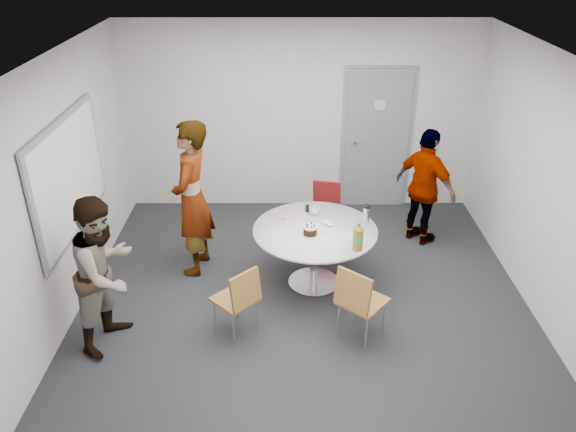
{
  "coord_description": "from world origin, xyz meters",
  "views": [
    {
      "loc": [
        -0.2,
        -5.17,
        3.8
      ],
      "look_at": [
        -0.18,
        0.25,
        0.96
      ],
      "focal_mm": 35.0,
      "sensor_mm": 36.0,
      "label": 1
    }
  ],
  "objects_px": {
    "chair_near_left": "(239,296)",
    "person_main": "(192,199)",
    "chair_near_right": "(358,298)",
    "whiteboard": "(70,177)",
    "person_right": "(425,188)",
    "chair_far": "(325,206)",
    "person_left": "(106,272)",
    "door": "(377,140)",
    "table": "(318,237)"
  },
  "relations": [
    {
      "from": "chair_near_left",
      "to": "person_main",
      "type": "height_order",
      "value": "person_main"
    },
    {
      "from": "chair_near_left",
      "to": "person_main",
      "type": "relative_size",
      "value": 0.42
    },
    {
      "from": "chair_near_right",
      "to": "whiteboard",
      "type": "bearing_deg",
      "value": -155.87
    },
    {
      "from": "person_main",
      "to": "person_right",
      "type": "bearing_deg",
      "value": 110.33
    },
    {
      "from": "chair_far",
      "to": "person_left",
      "type": "bearing_deg",
      "value": 55.03
    },
    {
      "from": "door",
      "to": "chair_near_left",
      "type": "bearing_deg",
      "value": -120.1
    },
    {
      "from": "person_left",
      "to": "person_right",
      "type": "height_order",
      "value": "person_left"
    },
    {
      "from": "door",
      "to": "chair_far",
      "type": "xyz_separation_m",
      "value": [
        -0.79,
        -1.05,
        -0.54
      ]
    },
    {
      "from": "chair_far",
      "to": "table",
      "type": "bearing_deg",
      "value": 94.63
    },
    {
      "from": "person_main",
      "to": "person_right",
      "type": "height_order",
      "value": "person_main"
    },
    {
      "from": "door",
      "to": "person_left",
      "type": "bearing_deg",
      "value": -134.49
    },
    {
      "from": "chair_near_right",
      "to": "person_right",
      "type": "distance_m",
      "value": 2.32
    },
    {
      "from": "whiteboard",
      "to": "person_right",
      "type": "distance_m",
      "value": 4.26
    },
    {
      "from": "whiteboard",
      "to": "table",
      "type": "height_order",
      "value": "whiteboard"
    },
    {
      "from": "door",
      "to": "person_left",
      "type": "xyz_separation_m",
      "value": [
        -3.05,
        -3.1,
        -0.22
      ]
    },
    {
      "from": "chair_near_right",
      "to": "person_main",
      "type": "relative_size",
      "value": 0.46
    },
    {
      "from": "chair_far",
      "to": "person_right",
      "type": "bearing_deg",
      "value": -170.09
    },
    {
      "from": "chair_far",
      "to": "person_left",
      "type": "height_order",
      "value": "person_left"
    },
    {
      "from": "table",
      "to": "person_right",
      "type": "bearing_deg",
      "value": 35.78
    },
    {
      "from": "chair_near_left",
      "to": "person_left",
      "type": "bearing_deg",
      "value": 137.17
    },
    {
      "from": "person_right",
      "to": "person_left",
      "type": "bearing_deg",
      "value": 79.99
    },
    {
      "from": "table",
      "to": "door",
      "type": "bearing_deg",
      "value": 66.22
    },
    {
      "from": "door",
      "to": "person_main",
      "type": "bearing_deg",
      "value": -143.38
    },
    {
      "from": "table",
      "to": "chair_near_left",
      "type": "relative_size",
      "value": 1.77
    },
    {
      "from": "table",
      "to": "chair_far",
      "type": "relative_size",
      "value": 1.75
    },
    {
      "from": "chair_far",
      "to": "door",
      "type": "bearing_deg",
      "value": -114.07
    },
    {
      "from": "chair_near_right",
      "to": "chair_far",
      "type": "bearing_deg",
      "value": 135.79
    },
    {
      "from": "chair_far",
      "to": "person_right",
      "type": "xyz_separation_m",
      "value": [
        1.27,
        -0.06,
        0.29
      ]
    },
    {
      "from": "person_right",
      "to": "person_main",
      "type": "bearing_deg",
      "value": 63.66
    },
    {
      "from": "table",
      "to": "chair_far",
      "type": "height_order",
      "value": "table"
    },
    {
      "from": "door",
      "to": "chair_near_right",
      "type": "bearing_deg",
      "value": -100.64
    },
    {
      "from": "chair_near_left",
      "to": "person_left",
      "type": "distance_m",
      "value": 1.32
    },
    {
      "from": "person_main",
      "to": "person_left",
      "type": "xyz_separation_m",
      "value": [
        -0.65,
        -1.32,
        -0.14
      ]
    },
    {
      "from": "chair_near_right",
      "to": "chair_near_left",
      "type": "bearing_deg",
      "value": -144.13
    },
    {
      "from": "whiteboard",
      "to": "chair_near_right",
      "type": "height_order",
      "value": "whiteboard"
    },
    {
      "from": "chair_near_left",
      "to": "chair_far",
      "type": "bearing_deg",
      "value": 18.93
    },
    {
      "from": "chair_far",
      "to": "whiteboard",
      "type": "bearing_deg",
      "value": 36.74
    },
    {
      "from": "chair_near_right",
      "to": "chair_far",
      "type": "xyz_separation_m",
      "value": [
        -0.2,
        2.1,
        -0.04
      ]
    },
    {
      "from": "chair_near_left",
      "to": "chair_near_right",
      "type": "distance_m",
      "value": 1.19
    },
    {
      "from": "chair_near_right",
      "to": "person_main",
      "type": "distance_m",
      "value": 2.31
    },
    {
      "from": "chair_far",
      "to": "person_main",
      "type": "distance_m",
      "value": 1.83
    },
    {
      "from": "chair_far",
      "to": "chair_near_left",
      "type": "bearing_deg",
      "value": 76.65
    },
    {
      "from": "person_main",
      "to": "whiteboard",
      "type": "bearing_deg",
      "value": -59.48
    },
    {
      "from": "table",
      "to": "chair_near_right",
      "type": "height_order",
      "value": "table"
    },
    {
      "from": "table",
      "to": "chair_near_right",
      "type": "distance_m",
      "value": 1.08
    },
    {
      "from": "chair_near_right",
      "to": "chair_far",
      "type": "distance_m",
      "value": 2.11
    },
    {
      "from": "whiteboard",
      "to": "person_left",
      "type": "bearing_deg",
      "value": -58.18
    },
    {
      "from": "person_main",
      "to": "table",
      "type": "bearing_deg",
      "value": 83.37
    },
    {
      "from": "door",
      "to": "chair_far",
      "type": "distance_m",
      "value": 1.42
    },
    {
      "from": "chair_near_right",
      "to": "person_left",
      "type": "xyz_separation_m",
      "value": [
        -2.46,
        0.05,
        0.28
      ]
    }
  ]
}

